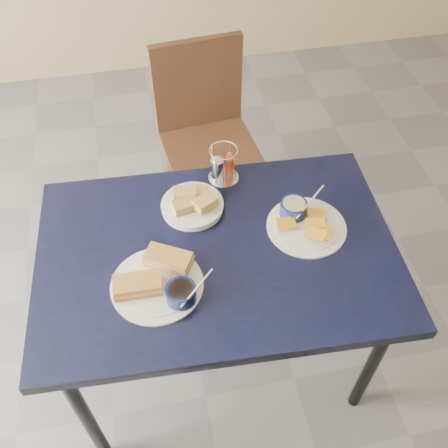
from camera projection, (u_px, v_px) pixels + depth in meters
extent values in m
plane|color=#59595E|center=(206.00, 397.00, 2.04)|extent=(6.00, 6.00, 0.00)
cube|color=black|center=(217.00, 253.00, 1.61)|extent=(1.19, 0.83, 0.04)
cylinder|color=black|center=(88.00, 420.00, 1.63)|extent=(0.04, 0.04, 0.71)
cylinder|color=black|center=(373.00, 362.00, 1.76)|extent=(0.04, 0.04, 0.71)
cylinder|color=black|center=(84.00, 270.00, 2.02)|extent=(0.04, 0.04, 0.71)
cylinder|color=black|center=(317.00, 232.00, 2.15)|extent=(0.04, 0.04, 0.71)
cube|color=black|center=(210.00, 148.00, 2.39)|extent=(0.46, 0.44, 0.04)
cylinder|color=black|center=(182.00, 210.00, 2.44)|extent=(0.04, 0.04, 0.41)
cylinder|color=black|center=(251.00, 200.00, 2.48)|extent=(0.04, 0.04, 0.41)
cylinder|color=black|center=(173.00, 166.00, 2.64)|extent=(0.04, 0.04, 0.41)
cylinder|color=black|center=(236.00, 157.00, 2.69)|extent=(0.04, 0.04, 0.41)
cube|color=black|center=(202.00, 83.00, 2.32)|extent=(0.43, 0.08, 0.44)
cylinder|color=white|center=(157.00, 285.00, 1.50)|extent=(0.28, 0.28, 0.01)
cylinder|color=white|center=(157.00, 284.00, 1.49)|extent=(0.23, 0.23, 0.00)
cube|color=#B38740|center=(138.00, 285.00, 1.46)|extent=(0.14, 0.07, 0.04)
cube|color=tan|center=(138.00, 286.00, 1.46)|extent=(0.15, 0.08, 0.01)
cube|color=#B38740|center=(168.00, 259.00, 1.52)|extent=(0.16, 0.13, 0.04)
cube|color=tan|center=(168.00, 260.00, 1.52)|extent=(0.16, 0.14, 0.01)
cylinder|color=#091135|center=(181.00, 293.00, 1.44)|extent=(0.09, 0.09, 0.05)
cylinder|color=black|center=(181.00, 290.00, 1.43)|extent=(0.08, 0.08, 0.01)
cylinder|color=silver|center=(197.00, 288.00, 1.40)|extent=(0.11, 0.07, 0.08)
cylinder|color=white|center=(306.00, 227.00, 1.65)|extent=(0.26, 0.26, 0.01)
cylinder|color=white|center=(307.00, 226.00, 1.64)|extent=(0.22, 0.22, 0.00)
cube|color=gold|center=(316.00, 226.00, 1.63)|extent=(0.05, 0.07, 0.02)
cube|color=gold|center=(315.00, 227.00, 1.63)|extent=(0.06, 0.07, 0.02)
cube|color=gold|center=(317.00, 215.00, 1.65)|extent=(0.07, 0.06, 0.01)
cube|color=gold|center=(286.00, 225.00, 1.62)|extent=(0.07, 0.05, 0.02)
cube|color=gold|center=(324.00, 235.00, 1.59)|extent=(0.08, 0.08, 0.02)
cube|color=gold|center=(315.00, 224.00, 1.61)|extent=(0.07, 0.06, 0.02)
cube|color=gold|center=(316.00, 235.00, 1.58)|extent=(0.08, 0.08, 0.01)
cylinder|color=#091135|center=(293.00, 208.00, 1.66)|extent=(0.09, 0.09, 0.05)
cylinder|color=#C1B792|center=(294.00, 205.00, 1.64)|extent=(0.08, 0.08, 0.01)
cylinder|color=silver|center=(310.00, 202.00, 1.62)|extent=(0.11, 0.07, 0.08)
cylinder|color=white|center=(192.00, 207.00, 1.70)|extent=(0.21, 0.21, 0.02)
cylinder|color=white|center=(192.00, 205.00, 1.69)|extent=(0.17, 0.17, 0.00)
cube|color=tan|center=(184.00, 206.00, 1.66)|extent=(0.08, 0.06, 0.03)
cube|color=tan|center=(196.00, 192.00, 1.69)|extent=(0.09, 0.07, 0.03)
cube|color=tan|center=(205.00, 203.00, 1.65)|extent=(0.09, 0.08, 0.03)
cube|color=tan|center=(185.00, 194.00, 1.67)|extent=(0.08, 0.06, 0.03)
cylinder|color=silver|center=(224.00, 178.00, 1.80)|extent=(0.11, 0.11, 0.01)
cylinder|color=silver|center=(231.00, 156.00, 1.77)|extent=(0.01, 0.00, 0.13)
cylinder|color=silver|center=(212.00, 158.00, 1.77)|extent=(0.01, 0.00, 0.13)
cylinder|color=silver|center=(216.00, 171.00, 1.72)|extent=(0.01, 0.01, 0.13)
cylinder|color=silver|center=(235.00, 169.00, 1.73)|extent=(0.01, 0.01, 0.13)
torus|color=silver|center=(223.00, 150.00, 1.70)|extent=(0.10, 0.10, 0.00)
cylinder|color=silver|center=(217.00, 169.00, 1.76)|extent=(0.05, 0.05, 0.08)
cone|color=silver|center=(217.00, 158.00, 1.72)|extent=(0.04, 0.04, 0.02)
cylinder|color=brown|center=(229.00, 166.00, 1.77)|extent=(0.03, 0.03, 0.08)
cylinder|color=red|center=(229.00, 166.00, 1.77)|extent=(0.03, 0.03, 0.03)
cylinder|color=red|center=(229.00, 155.00, 1.73)|extent=(0.02, 0.02, 0.02)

